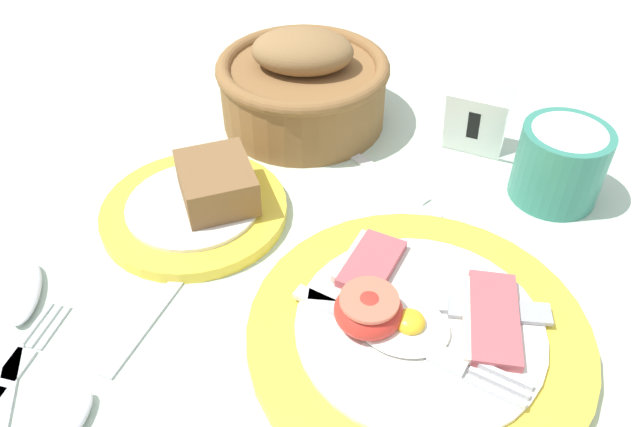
# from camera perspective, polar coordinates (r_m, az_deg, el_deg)

# --- Properties ---
(ground_plane) EXTENTS (3.00, 3.00, 0.00)m
(ground_plane) POSITION_cam_1_polar(r_m,az_deg,el_deg) (0.52, -1.75, -6.44)
(ground_plane) COLOR #B7CCB7
(breakfast_plate) EXTENTS (0.26, 0.26, 0.04)m
(breakfast_plate) POSITION_cam_1_polar(r_m,az_deg,el_deg) (0.48, 8.70, -10.32)
(breakfast_plate) COLOR yellow
(breakfast_plate) RESTS_ON ground_plane
(bread_plate) EXTENTS (0.17, 0.17, 0.05)m
(bread_plate) POSITION_cam_1_polar(r_m,az_deg,el_deg) (0.58, -10.84, 1.04)
(bread_plate) COLOR yellow
(bread_plate) RESTS_ON ground_plane
(sugar_cup) EXTENTS (0.08, 0.08, 0.07)m
(sugar_cup) POSITION_cam_1_polar(r_m,az_deg,el_deg) (0.62, 21.12, 4.38)
(sugar_cup) COLOR #337F6B
(sugar_cup) RESTS_ON ground_plane
(bread_basket) EXTENTS (0.19, 0.19, 0.11)m
(bread_basket) POSITION_cam_1_polar(r_m,az_deg,el_deg) (0.69, -1.55, 11.68)
(bread_basket) COLOR brown
(bread_basket) RESTS_ON ground_plane
(number_card) EXTENTS (0.06, 0.05, 0.07)m
(number_card) POSITION_cam_1_polar(r_m,az_deg,el_deg) (0.66, 14.08, 8.14)
(number_card) COLOR white
(number_card) RESTS_ON ground_plane
(teaspoon_by_saucer) EXTENTS (0.12, 0.17, 0.01)m
(teaspoon_by_saucer) POSITION_cam_1_polar(r_m,az_deg,el_deg) (0.54, -25.80, -8.67)
(teaspoon_by_saucer) COLOR silver
(teaspoon_by_saucer) RESTS_ON ground_plane
(teaspoon_near_cup) EXTENTS (0.03, 0.19, 0.01)m
(teaspoon_near_cup) POSITION_cam_1_polar(r_m,az_deg,el_deg) (0.48, -20.87, -15.70)
(teaspoon_near_cup) COLOR silver
(teaspoon_near_cup) RESTS_ON ground_plane
(teaspoon_stray) EXTENTS (0.18, 0.10, 0.01)m
(teaspoon_stray) POSITION_cam_1_polar(r_m,az_deg,el_deg) (0.59, 11.48, 0.22)
(teaspoon_stray) COLOR silver
(teaspoon_stray) RESTS_ON ground_plane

